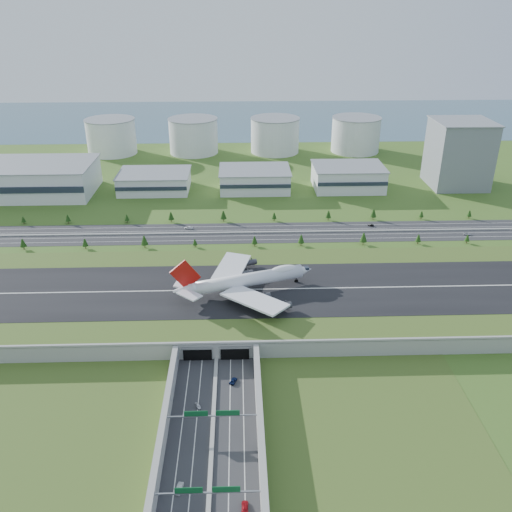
{
  "coord_description": "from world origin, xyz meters",
  "views": [
    {
      "loc": [
        11.41,
        -253.13,
        151.13
      ],
      "look_at": [
        21.0,
        35.0,
        11.1
      ],
      "focal_mm": 38.0,
      "sensor_mm": 36.0,
      "label": 1
    }
  ],
  "objects_px": {
    "car_1": "(179,488)",
    "car_5": "(371,225)",
    "fuel_tank_a": "(111,137)",
    "car_3": "(245,507)",
    "car_6": "(467,234)",
    "boeing_747": "(245,280)",
    "car_7": "(189,228)",
    "office_tower": "(459,154)",
    "car_0": "(198,406)",
    "car_2": "(233,381)"
  },
  "relations": [
    {
      "from": "boeing_747",
      "to": "car_6",
      "type": "bearing_deg",
      "value": 11.66
    },
    {
      "from": "car_0",
      "to": "car_6",
      "type": "distance_m",
      "value": 243.43
    },
    {
      "from": "office_tower",
      "to": "car_7",
      "type": "height_order",
      "value": "office_tower"
    },
    {
      "from": "car_7",
      "to": "car_2",
      "type": "bearing_deg",
      "value": 27.24
    },
    {
      "from": "car_6",
      "to": "boeing_747",
      "type": "bearing_deg",
      "value": 137.69
    },
    {
      "from": "car_0",
      "to": "office_tower",
      "type": "bearing_deg",
      "value": 30.86
    },
    {
      "from": "car_3",
      "to": "car_7",
      "type": "bearing_deg",
      "value": -79.78
    },
    {
      "from": "car_0",
      "to": "car_5",
      "type": "relative_size",
      "value": 0.92
    },
    {
      "from": "office_tower",
      "to": "boeing_747",
      "type": "xyz_separation_m",
      "value": [
        -185.89,
        -196.61,
        -12.66
      ]
    },
    {
      "from": "car_3",
      "to": "car_6",
      "type": "distance_m",
      "value": 268.18
    },
    {
      "from": "boeing_747",
      "to": "office_tower",
      "type": "bearing_deg",
      "value": 28.75
    },
    {
      "from": "car_1",
      "to": "car_5",
      "type": "relative_size",
      "value": 1.15
    },
    {
      "from": "car_0",
      "to": "car_7",
      "type": "height_order",
      "value": "car_7"
    },
    {
      "from": "car_1",
      "to": "car_5",
      "type": "distance_m",
      "value": 254.92
    },
    {
      "from": "car_3",
      "to": "car_5",
      "type": "height_order",
      "value": "car_3"
    },
    {
      "from": "office_tower",
      "to": "car_3",
      "type": "xyz_separation_m",
      "value": [
        -188.13,
        -325.58,
        -26.59
      ]
    },
    {
      "from": "car_3",
      "to": "boeing_747",
      "type": "bearing_deg",
      "value": -89.65
    },
    {
      "from": "fuel_tank_a",
      "to": "boeing_747",
      "type": "xyz_separation_m",
      "value": [
        134.11,
        -311.61,
        -2.66
      ]
    },
    {
      "from": "fuel_tank_a",
      "to": "car_3",
      "type": "height_order",
      "value": "fuel_tank_a"
    },
    {
      "from": "boeing_747",
      "to": "car_6",
      "type": "distance_m",
      "value": 179.13
    },
    {
      "from": "car_5",
      "to": "car_7",
      "type": "height_order",
      "value": "car_7"
    },
    {
      "from": "fuel_tank_a",
      "to": "car_3",
      "type": "bearing_deg",
      "value": -73.34
    },
    {
      "from": "car_0",
      "to": "car_5",
      "type": "height_order",
      "value": "car_5"
    },
    {
      "from": "car_0",
      "to": "fuel_tank_a",
      "type": "bearing_deg",
      "value": 83.73
    },
    {
      "from": "car_1",
      "to": "car_3",
      "type": "bearing_deg",
      "value": -8.77
    },
    {
      "from": "car_0",
      "to": "car_6",
      "type": "relative_size",
      "value": 0.75
    },
    {
      "from": "car_1",
      "to": "car_5",
      "type": "bearing_deg",
      "value": 74.16
    },
    {
      "from": "car_0",
      "to": "car_5",
      "type": "distance_m",
      "value": 217.58
    },
    {
      "from": "car_3",
      "to": "car_0",
      "type": "bearing_deg",
      "value": -68.08
    },
    {
      "from": "car_0",
      "to": "car_1",
      "type": "relative_size",
      "value": 0.8
    },
    {
      "from": "car_6",
      "to": "car_7",
      "type": "distance_m",
      "value": 194.99
    },
    {
      "from": "office_tower",
      "to": "car_7",
      "type": "distance_m",
      "value": 244.02
    },
    {
      "from": "car_6",
      "to": "fuel_tank_a",
      "type": "bearing_deg",
      "value": 70.49
    },
    {
      "from": "car_1",
      "to": "fuel_tank_a",
      "type": "bearing_deg",
      "value": 115.56
    },
    {
      "from": "car_2",
      "to": "car_5",
      "type": "xyz_separation_m",
      "value": [
        98.4,
        170.9,
        0.03
      ]
    },
    {
      "from": "car_0",
      "to": "car_3",
      "type": "xyz_separation_m",
      "value": [
        18.28,
        -48.71,
        0.11
      ]
    },
    {
      "from": "car_7",
      "to": "car_5",
      "type": "bearing_deg",
      "value": 106.7
    },
    {
      "from": "car_7",
      "to": "car_3",
      "type": "bearing_deg",
      "value": 25.3
    },
    {
      "from": "car_0",
      "to": "car_7",
      "type": "relative_size",
      "value": 0.68
    },
    {
      "from": "car_1",
      "to": "car_7",
      "type": "bearing_deg",
      "value": 105.0
    },
    {
      "from": "car_3",
      "to": "car_5",
      "type": "relative_size",
      "value": 1.25
    },
    {
      "from": "boeing_747",
      "to": "car_5",
      "type": "distance_m",
      "value": 141.04
    },
    {
      "from": "car_5",
      "to": "car_6",
      "type": "xyz_separation_m",
      "value": [
        63.3,
        -17.91,
        0.02
      ]
    },
    {
      "from": "car_3",
      "to": "car_5",
      "type": "distance_m",
      "value": 253.11
    },
    {
      "from": "fuel_tank_a",
      "to": "car_7",
      "type": "distance_m",
      "value": 227.9
    },
    {
      "from": "car_7",
      "to": "boeing_747",
      "type": "bearing_deg",
      "value": 36.67
    },
    {
      "from": "fuel_tank_a",
      "to": "car_1",
      "type": "bearing_deg",
      "value": -75.75
    },
    {
      "from": "fuel_tank_a",
      "to": "car_2",
      "type": "relative_size",
      "value": 10.1
    },
    {
      "from": "office_tower",
      "to": "car_2",
      "type": "relative_size",
      "value": 11.11
    },
    {
      "from": "office_tower",
      "to": "boeing_747",
      "type": "distance_m",
      "value": 270.87
    }
  ]
}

